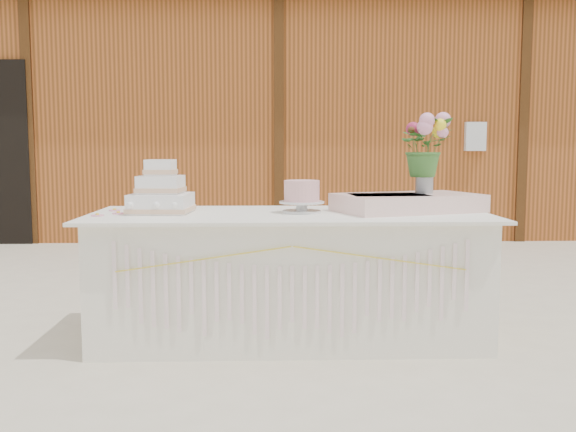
# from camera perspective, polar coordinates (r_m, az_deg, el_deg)

# --- Properties ---
(ground) EXTENTS (80.00, 80.00, 0.00)m
(ground) POSITION_cam_1_polar(r_m,az_deg,el_deg) (4.02, 0.13, -10.71)
(ground) COLOR beige
(ground) RESTS_ON ground
(barn) EXTENTS (12.60, 4.60, 3.30)m
(barn) POSITION_cam_1_polar(r_m,az_deg,el_deg) (9.86, -1.07, 9.07)
(barn) COLOR #B05825
(barn) RESTS_ON ground
(cake_table) EXTENTS (2.40, 1.00, 0.77)m
(cake_table) POSITION_cam_1_polar(r_m,az_deg,el_deg) (3.92, 0.13, -5.31)
(cake_table) COLOR white
(cake_table) RESTS_ON ground
(wedding_cake) EXTENTS (0.38, 0.38, 0.32)m
(wedding_cake) POSITION_cam_1_polar(r_m,az_deg,el_deg) (3.94, -11.21, 1.85)
(wedding_cake) COLOR white
(wedding_cake) RESTS_ON cake_table
(pink_cake_stand) EXTENTS (0.27, 0.27, 0.20)m
(pink_cake_stand) POSITION_cam_1_polar(r_m,az_deg,el_deg) (3.88, 1.24, 1.91)
(pink_cake_stand) COLOR silver
(pink_cake_stand) RESTS_ON cake_table
(satin_runner) EXTENTS (0.97, 0.75, 0.11)m
(satin_runner) POSITION_cam_1_polar(r_m,az_deg,el_deg) (4.04, 10.59, 1.17)
(satin_runner) COLOR beige
(satin_runner) RESTS_ON cake_table
(flower_vase) EXTENTS (0.11, 0.11, 0.15)m
(flower_vase) POSITION_cam_1_polar(r_m,az_deg,el_deg) (4.10, 12.02, 3.04)
(flower_vase) COLOR #A2A2A7
(flower_vase) RESTS_ON satin_runner
(bouquet) EXTENTS (0.35, 0.31, 0.37)m
(bouquet) POSITION_cam_1_polar(r_m,az_deg,el_deg) (4.10, 12.10, 6.67)
(bouquet) COLOR #396F2C
(bouquet) RESTS_ON flower_vase
(loose_flowers) EXTENTS (0.18, 0.36, 0.02)m
(loose_flowers) POSITION_cam_1_polar(r_m,az_deg,el_deg) (3.98, -15.23, 0.35)
(loose_flowers) COLOR pink
(loose_flowers) RESTS_ON cake_table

